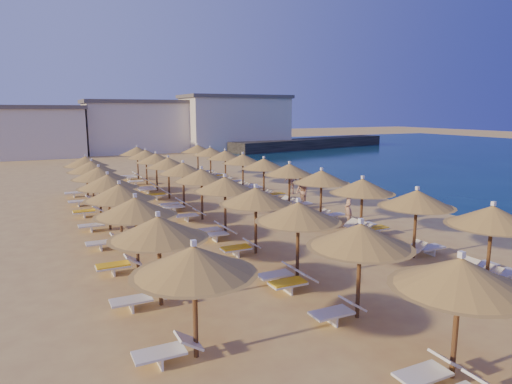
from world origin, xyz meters
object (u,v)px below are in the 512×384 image
parasol_row_east (305,174)px  beachgoer_b (302,192)px  beachgoer_c (291,182)px  beachgoer_a (348,208)px  jetty (312,143)px  parasol_row_west (212,180)px

parasol_row_east → beachgoer_b: (1.28, 2.29, -1.48)m
beachgoer_c → beachgoer_a: bearing=-55.8°
beachgoer_b → jetty: bearing=143.6°
beachgoer_a → parasol_row_west: bearing=-92.4°
beachgoer_a → beachgoer_c: size_ratio=1.02×
jetty → beachgoer_c: size_ratio=18.14×
parasol_row_west → beachgoer_b: (6.74, 2.29, -1.48)m
parasol_row_west → beachgoer_c: bearing=37.3°
beachgoer_a → beachgoer_b: 4.93m
beachgoer_a → beachgoer_b: beachgoer_b is taller
beachgoer_a → beachgoer_b: (0.21, 4.93, 0.07)m
parasol_row_east → beachgoer_b: bearing=60.8°
beachgoer_b → beachgoer_c: size_ratio=1.10×
beachgoer_a → jetty: bearing=168.9°
parasol_row_west → beachgoer_b: parasol_row_west is taller
parasol_row_east → beachgoer_c: bearing=65.6°
parasol_row_west → beachgoer_a: 7.21m
beachgoer_a → beachgoer_c: (1.82, 9.00, -0.02)m
parasol_row_west → beachgoer_a: parasol_row_west is taller
parasol_row_east → parasol_row_west: bearing=180.0°
jetty → parasol_row_west: 50.41m
jetty → beachgoer_c: (-23.12, -32.98, 0.08)m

